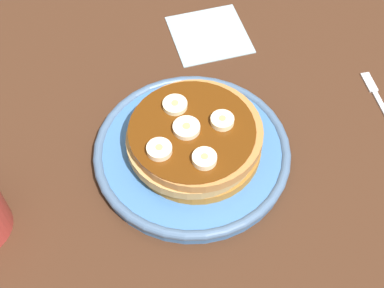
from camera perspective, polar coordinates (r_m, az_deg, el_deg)
ground_plane at (r=70.45cm, az=-0.00°, el=-2.07°), size 140.00×140.00×3.00cm
plate at (r=68.26cm, az=-0.00°, el=-0.84°), size 24.60×24.60×2.12cm
pancake_stack at (r=66.18cm, az=0.29°, el=0.62°), size 16.73×16.46×4.14cm
banana_slice_0 at (r=63.84cm, az=-0.53°, el=1.31°), size 3.25×3.25×0.94cm
banana_slice_1 at (r=64.84cm, az=3.18°, el=2.43°), size 2.81×2.81×1.04cm
banana_slice_2 at (r=62.36cm, az=-3.43°, el=-0.60°), size 2.95×2.95×1.04cm
banana_slice_3 at (r=66.37cm, az=-1.79°, el=4.07°), size 3.01×3.01×0.89cm
banana_slice_4 at (r=61.54cm, az=1.31°, el=-1.56°), size 2.84×2.84×1.06cm
napkin at (r=83.66cm, az=1.82°, el=11.37°), size 12.53×12.53×0.30cm
fork at (r=78.60cm, az=19.09°, el=4.10°), size 13.04×2.00×0.50cm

